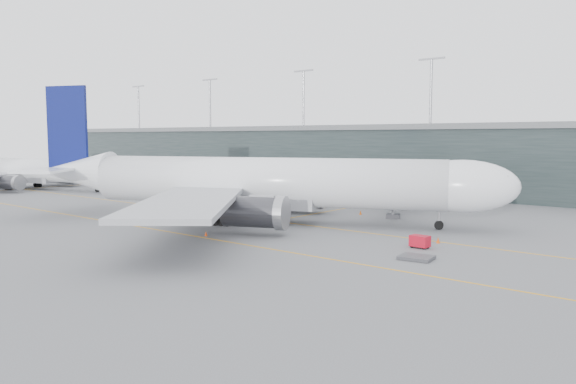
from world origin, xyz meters
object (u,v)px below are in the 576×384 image
Objects in this scene: second_aircraft at (32,170)px; gse_cart at (420,241)px; main_aircraft at (261,182)px; jet_bridge at (417,180)px.

second_aircraft is 26.05× the size of gse_cart.
gse_cart is (27.11, -3.25, -5.01)m from main_aircraft.
main_aircraft is 1.25× the size of second_aircraft.
gse_cart is at bearing -84.45° from jet_bridge.
second_aircraft reaches higher than gse_cart.
main_aircraft is 32.61× the size of gse_cart.
jet_bridge is 91.13m from second_aircraft.
jet_bridge is 0.77× the size of second_aircraft.
main_aircraft is at bearing 176.26° from gse_cart.
gse_cart is at bearing -29.66° from main_aircraft.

